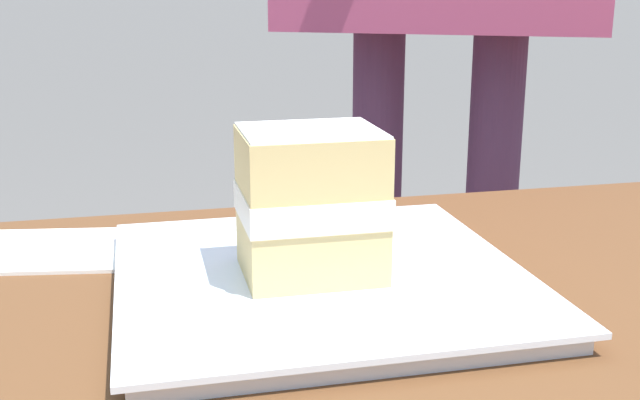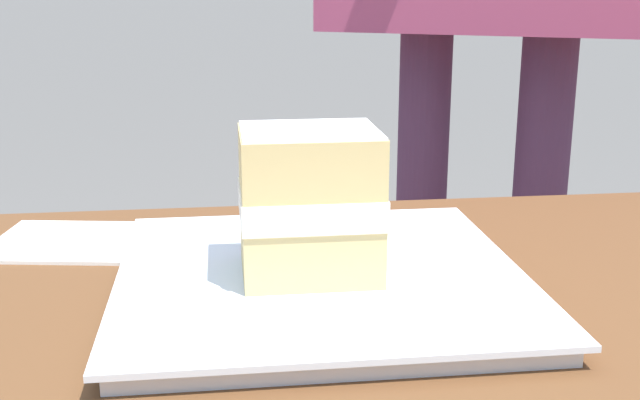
% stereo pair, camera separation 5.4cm
% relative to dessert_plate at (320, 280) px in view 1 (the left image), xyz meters
% --- Properties ---
extents(dessert_plate, '(0.28, 0.28, 0.02)m').
position_rel_dessert_plate_xyz_m(dessert_plate, '(0.00, 0.00, 0.00)').
color(dessert_plate, white).
rests_on(dessert_plate, patio_table).
extents(cake_slice, '(0.09, 0.09, 0.10)m').
position_rel_dessert_plate_xyz_m(cake_slice, '(0.01, 0.00, 0.06)').
color(cake_slice, '#E0C17A').
rests_on(cake_slice, dessert_plate).
extents(paper_napkin, '(0.17, 0.13, 0.00)m').
position_rel_dessert_plate_xyz_m(paper_napkin, '(0.17, -0.13, -0.01)').
color(paper_napkin, white).
rests_on(paper_napkin, patio_table).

